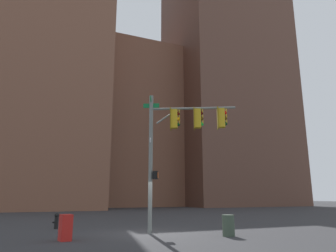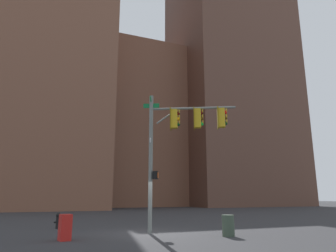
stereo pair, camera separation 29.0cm
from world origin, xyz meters
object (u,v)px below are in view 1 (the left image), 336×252
object	(u,v)px
fire_hydrant	(56,220)
signal_pole_assembly	(180,134)
litter_bin	(228,226)
newspaper_box	(66,228)

from	to	relation	value
fire_hydrant	signal_pole_assembly	bearing A→B (deg)	138.02
litter_bin	newspaper_box	size ratio (longest dim) A/B	0.90
signal_pole_assembly	newspaper_box	world-z (taller)	signal_pole_assembly
signal_pole_assembly	litter_bin	xyz separation A→B (m)	(-1.62, 1.72, -4.50)
signal_pole_assembly	fire_hydrant	xyz separation A→B (m)	(5.42, -4.88, -4.51)
fire_hydrant	litter_bin	world-z (taller)	litter_bin
signal_pole_assembly	newspaper_box	xyz separation A→B (m)	(5.40, 0.32, -4.45)
signal_pole_assembly	litter_bin	size ratio (longest dim) A/B	7.45
litter_bin	newspaper_box	xyz separation A→B (m)	(7.02, -1.40, 0.05)
litter_bin	newspaper_box	world-z (taller)	newspaper_box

